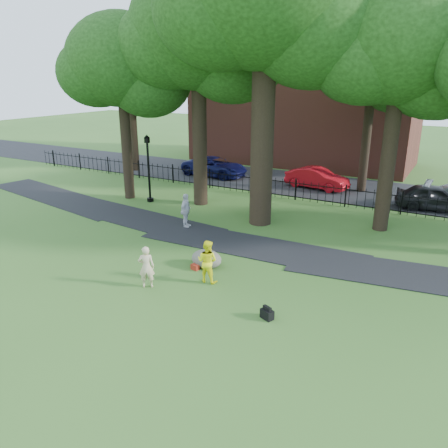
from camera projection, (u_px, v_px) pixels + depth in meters
The scene contains 17 objects.
ground at pixel (181, 275), 16.42m from camera, with size 120.00×120.00×0.00m, color #335D20.
footpath at pixel (251, 246), 19.17m from camera, with size 36.00×2.60×0.03m, color black.
street at pixel (316, 186), 29.61m from camera, with size 80.00×7.00×0.02m, color black.
iron_fence at pixel (295, 190), 26.12m from camera, with size 44.00×0.04×1.20m.
brick_building at pixel (305, 89), 36.12m from camera, with size 18.00×8.00×12.00m, color brown.
big_tree at pixel (270, 2), 18.92m from camera, with size 10.08×8.61×14.37m.
tree_row at pixel (287, 52), 20.46m from camera, with size 26.82×7.96×12.42m.
woman at pixel (146, 267), 15.26m from camera, with size 0.56×0.37×1.54m, color beige.
man at pixel (207, 261), 15.66m from camera, with size 0.77×0.60×1.58m, color #FFFA15.
pedestrian at pixel (186, 211), 21.31m from camera, with size 0.99×0.41×1.70m, color silver.
boulder at pixel (206, 258), 17.05m from camera, with size 1.25×0.94×0.73m, color #646254.
lamppost at pixel (149, 169), 25.34m from camera, with size 0.39×0.39×3.93m.
backpack at pixel (267, 314), 13.43m from camera, with size 0.40×0.25×0.30m, color black.
red_bag at pixel (195, 267), 16.83m from camera, with size 0.31×0.20×0.21m, color maroon.
red_sedan at pixel (317, 178), 28.72m from camera, with size 1.44×4.14×1.36m, color #B50D16.
navy_van at pixel (215, 167), 32.28m from camera, with size 2.30×4.98×1.38m, color #0C0E3C.
grey_car at pixel (435, 197), 24.13m from camera, with size 1.67×4.16×1.42m, color black.
Camera 1 is at (8.71, -12.21, 7.13)m, focal length 35.00 mm.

